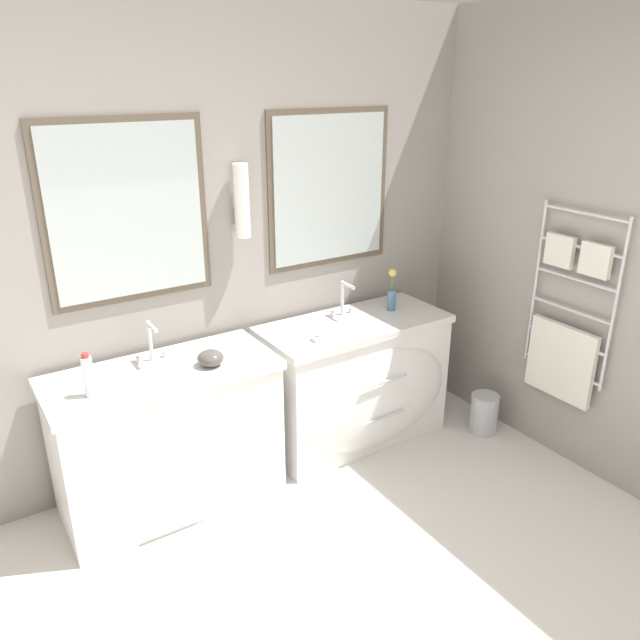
{
  "coord_description": "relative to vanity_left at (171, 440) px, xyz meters",
  "views": [
    {
      "loc": [
        -1.0,
        -0.83,
        2.21
      ],
      "look_at": [
        0.58,
        1.6,
        1.05
      ],
      "focal_mm": 35.0,
      "sensor_mm": 36.0,
      "label": 1
    }
  ],
  "objects": [
    {
      "name": "flower_vase",
      "position": [
        1.52,
        0.07,
        0.51
      ],
      "size": [
        0.06,
        0.06,
        0.27
      ],
      "color": "teal",
      "rests_on": "vanity_right"
    },
    {
      "name": "amenity_bowl",
      "position": [
        0.23,
        -0.06,
        0.44
      ],
      "size": [
        0.14,
        0.14,
        0.08
      ],
      "color": "#4C4742",
      "rests_on": "vanity_left"
    },
    {
      "name": "toiletry_bottle",
      "position": [
        -0.37,
        -0.05,
        0.5
      ],
      "size": [
        0.05,
        0.05,
        0.22
      ],
      "color": "silver",
      "rests_on": "vanity_left"
    },
    {
      "name": "waste_bin",
      "position": [
        1.97,
        -0.39,
        -0.27
      ],
      "size": [
        0.18,
        0.18,
        0.26
      ],
      "color": "#B7B7BC",
      "rests_on": "ground_plane"
    },
    {
      "name": "faucet_right",
      "position": [
        1.22,
        0.16,
        0.5
      ],
      "size": [
        0.17,
        0.14,
        0.22
      ],
      "color": "silver",
      "rests_on": "vanity_right"
    },
    {
      "name": "vanity_right",
      "position": [
        1.22,
        0.0,
        0.0
      ],
      "size": [
        1.17,
        0.58,
        0.8
      ],
      "color": "white",
      "rests_on": "ground_plane"
    },
    {
      "name": "vanity_left",
      "position": [
        0.0,
        0.0,
        0.0
      ],
      "size": [
        1.17,
        0.58,
        0.8
      ],
      "color": "white",
      "rests_on": "ground_plane"
    },
    {
      "name": "soap_dish",
      "position": [
        0.88,
        -0.09,
        0.41
      ],
      "size": [
        0.09,
        0.06,
        0.04
      ],
      "color": "white",
      "rests_on": "vanity_right"
    },
    {
      "name": "wall_back",
      "position": [
        0.15,
        0.36,
        0.9
      ],
      "size": [
        5.67,
        0.16,
        2.6
      ],
      "color": "gray",
      "rests_on": "ground_plane"
    },
    {
      "name": "wall_right",
      "position": [
        2.19,
        -0.93,
        0.89
      ],
      "size": [
        0.13,
        4.43,
        2.6
      ],
      "color": "gray",
      "rests_on": "ground_plane"
    },
    {
      "name": "faucet_left",
      "position": [
        -0.0,
        0.16,
        0.5
      ],
      "size": [
        0.17,
        0.14,
        0.22
      ],
      "color": "silver",
      "rests_on": "vanity_left"
    }
  ]
}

